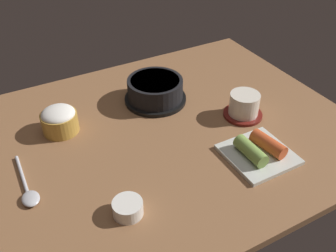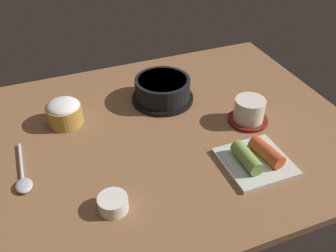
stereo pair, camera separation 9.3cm
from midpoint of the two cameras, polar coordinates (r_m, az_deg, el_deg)
dining_table at (r=96.17cm, az=-4.39°, el=-1.72°), size 100.00×76.00×2.00cm
stone_pot at (r=106.09cm, az=-4.45°, el=5.32°), size 17.34×17.34×6.69cm
rice_bowl at (r=99.33cm, az=-18.62°, el=0.82°), size 9.06×9.06×6.77cm
tea_cup_with_saucer at (r=100.85cm, az=8.76°, el=2.96°), size 10.37×10.37×6.67cm
kimchi_plate at (r=89.27cm, az=10.61°, el=-3.85°), size 14.80×14.80×4.34cm
side_bowl_near at (r=76.67cm, az=-9.61°, el=-12.16°), size 6.09×6.09×3.11cm
spoon at (r=86.74cm, az=-23.23°, el=-9.19°), size 3.60×17.23×1.35cm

